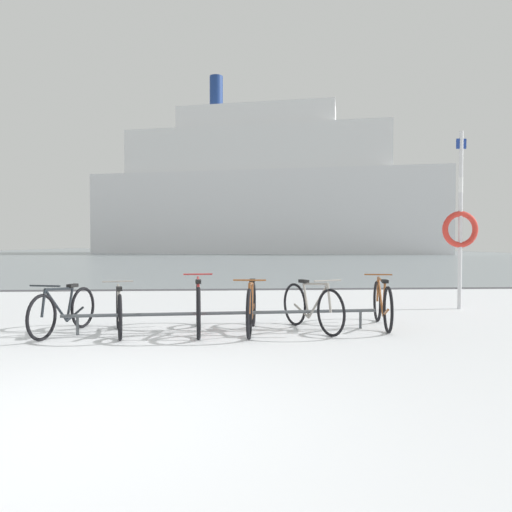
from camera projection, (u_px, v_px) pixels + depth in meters
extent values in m
cube|color=gray|center=(220.00, 253.00, 68.32)|extent=(80.00, 110.00, 0.08)
cube|color=#47474C|center=(186.00, 291.00, 13.44)|extent=(80.00, 0.50, 0.05)
cylinder|color=#4C5156|center=(224.00, 313.00, 7.09)|extent=(4.72, 0.37, 0.05)
cylinder|color=#4C5156|center=(77.00, 326.00, 6.82)|extent=(0.04, 0.04, 0.28)
cylinder|color=#4C5156|center=(360.00, 319.00, 7.36)|extent=(0.04, 0.04, 0.28)
torus|color=black|center=(42.00, 317.00, 6.41)|extent=(0.20, 0.63, 0.64)
torus|color=black|center=(83.00, 307.00, 7.41)|extent=(0.20, 0.63, 0.64)
cylinder|color=#1E2328|center=(56.00, 306.00, 6.73)|extent=(0.17, 0.52, 0.54)
cylinder|color=#1E2328|center=(70.00, 304.00, 7.06)|extent=(0.08, 0.19, 0.48)
cylinder|color=#1E2328|center=(59.00, 289.00, 6.80)|extent=(0.20, 0.65, 0.08)
cylinder|color=#1E2328|center=(75.00, 314.00, 7.20)|extent=(0.15, 0.44, 0.18)
cylinder|color=#1E2328|center=(43.00, 303.00, 6.45)|extent=(0.06, 0.12, 0.38)
cube|color=black|center=(72.00, 286.00, 7.12)|extent=(0.13, 0.21, 0.05)
cylinder|color=#1E2328|center=(45.00, 286.00, 6.48)|extent=(0.45, 0.14, 0.02)
torus|color=black|center=(118.00, 308.00, 7.36)|extent=(0.20, 0.63, 0.64)
torus|color=black|center=(120.00, 317.00, 6.44)|extent=(0.20, 0.63, 0.64)
cylinder|color=gray|center=(119.00, 303.00, 7.06)|extent=(0.16, 0.50, 0.54)
cylinder|color=gray|center=(119.00, 307.00, 6.76)|extent=(0.08, 0.18, 0.48)
cylinder|color=gray|center=(119.00, 288.00, 6.98)|extent=(0.19, 0.62, 0.08)
cylinder|color=gray|center=(119.00, 320.00, 6.64)|extent=(0.14, 0.42, 0.18)
cylinder|color=gray|center=(118.00, 296.00, 7.32)|extent=(0.06, 0.11, 0.38)
cube|color=black|center=(119.00, 289.00, 6.68)|extent=(0.13, 0.21, 0.05)
cylinder|color=gray|center=(118.00, 281.00, 7.28)|extent=(0.45, 0.14, 0.02)
torus|color=black|center=(198.00, 303.00, 7.58)|extent=(0.11, 0.73, 0.73)
torus|color=black|center=(198.00, 313.00, 6.51)|extent=(0.11, 0.73, 0.73)
cylinder|color=#B22D2D|center=(198.00, 298.00, 7.23)|extent=(0.08, 0.56, 0.61)
cylinder|color=#B22D2D|center=(198.00, 302.00, 6.88)|extent=(0.05, 0.20, 0.55)
cylinder|color=#B22D2D|center=(198.00, 281.00, 7.14)|extent=(0.09, 0.70, 0.09)
cylinder|color=#B22D2D|center=(198.00, 316.00, 6.74)|extent=(0.07, 0.47, 0.20)
cylinder|color=#B22D2D|center=(198.00, 290.00, 7.53)|extent=(0.04, 0.12, 0.43)
cube|color=black|center=(198.00, 282.00, 6.79)|extent=(0.09, 0.21, 0.05)
cylinder|color=#B22D2D|center=(198.00, 274.00, 7.48)|extent=(0.46, 0.06, 0.02)
torus|color=black|center=(249.00, 314.00, 6.53)|extent=(0.13, 0.71, 0.71)
torus|color=black|center=(253.00, 304.00, 7.56)|extent=(0.13, 0.71, 0.71)
cylinder|color=brown|center=(251.00, 302.00, 6.86)|extent=(0.10, 0.54, 0.59)
cylinder|color=brown|center=(252.00, 301.00, 7.20)|extent=(0.06, 0.19, 0.53)
cylinder|color=brown|center=(251.00, 283.00, 6.93)|extent=(0.11, 0.67, 0.09)
cylinder|color=brown|center=(253.00, 311.00, 7.34)|extent=(0.09, 0.45, 0.19)
cylinder|color=brown|center=(249.00, 299.00, 6.56)|extent=(0.05, 0.12, 0.42)
cube|color=black|center=(252.00, 281.00, 7.26)|extent=(0.10, 0.21, 0.05)
cylinder|color=brown|center=(250.00, 280.00, 6.59)|extent=(0.46, 0.07, 0.02)
torus|color=black|center=(331.00, 313.00, 6.71)|extent=(0.30, 0.65, 0.68)
torus|color=black|center=(295.00, 304.00, 7.63)|extent=(0.30, 0.65, 0.68)
cylinder|color=gray|center=(318.00, 301.00, 7.01)|extent=(0.24, 0.51, 0.58)
cylinder|color=gray|center=(306.00, 301.00, 7.31)|extent=(0.10, 0.19, 0.52)
cylinder|color=gray|center=(315.00, 284.00, 7.07)|extent=(0.29, 0.63, 0.08)
cylinder|color=gray|center=(302.00, 311.00, 7.44)|extent=(0.20, 0.42, 0.19)
cylinder|color=gray|center=(329.00, 298.00, 6.74)|extent=(0.08, 0.12, 0.41)
cube|color=black|center=(304.00, 281.00, 7.37)|extent=(0.15, 0.22, 0.05)
cylinder|color=gray|center=(328.00, 281.00, 6.77)|extent=(0.43, 0.20, 0.02)
torus|color=black|center=(377.00, 301.00, 8.00)|extent=(0.16, 0.69, 0.70)
torus|color=black|center=(388.00, 310.00, 6.96)|extent=(0.16, 0.69, 0.70)
cylinder|color=brown|center=(381.00, 296.00, 7.66)|extent=(0.12, 0.55, 0.59)
cylinder|color=brown|center=(384.00, 300.00, 7.32)|extent=(0.07, 0.19, 0.53)
cylinder|color=brown|center=(381.00, 281.00, 7.57)|extent=(0.15, 0.68, 0.08)
cylinder|color=brown|center=(385.00, 313.00, 7.19)|extent=(0.11, 0.45, 0.19)
cylinder|color=brown|center=(378.00, 289.00, 7.95)|extent=(0.05, 0.12, 0.41)
cube|color=black|center=(385.00, 281.00, 7.24)|extent=(0.11, 0.21, 0.05)
cylinder|color=brown|center=(378.00, 275.00, 7.91)|extent=(0.46, 0.10, 0.02)
cylinder|color=silver|center=(460.00, 220.00, 9.51)|extent=(0.08, 0.08, 3.58)
cylinder|color=white|center=(461.00, 185.00, 9.49)|extent=(0.09, 0.09, 0.30)
torus|color=red|center=(460.00, 229.00, 9.52)|extent=(0.74, 0.11, 0.74)
cube|color=navy|center=(461.00, 144.00, 9.47)|extent=(0.20, 0.03, 0.20)
cube|color=white|center=(266.00, 214.00, 61.03)|extent=(45.23, 20.07, 10.19)
cube|color=white|center=(258.00, 153.00, 61.02)|extent=(34.15, 15.98, 5.60)
cube|color=white|center=(258.00, 120.00, 60.91)|extent=(20.94, 11.35, 2.85)
cylinder|color=navy|center=(216.00, 94.00, 61.84)|extent=(1.72, 1.72, 4.58)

